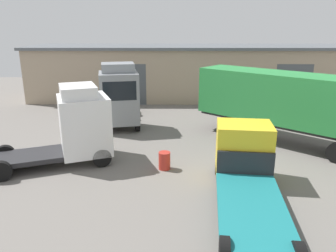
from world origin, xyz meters
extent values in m
plane|color=slate|center=(0.00, 0.00, 0.00)|extent=(60.00, 60.00, 0.00)
cube|color=tan|center=(0.00, 17.04, 2.37)|extent=(33.12, 6.08, 4.73)
cube|color=#565B60|center=(0.00, 17.04, 4.86)|extent=(33.62, 6.58, 0.25)
cube|color=#4C5156|center=(-7.29, 14.03, 1.80)|extent=(3.20, 0.08, 3.60)
cube|color=#4C5156|center=(7.29, 14.03, 1.80)|extent=(3.20, 0.08, 3.60)
cube|color=silver|center=(-7.96, 1.42, 1.95)|extent=(3.14, 3.19, 2.95)
cube|color=silver|center=(-8.15, 1.35, 3.71)|extent=(2.32, 2.56, 0.60)
cube|color=black|center=(-6.87, 1.84, 2.54)|extent=(0.83, 1.99, 1.06)
cube|color=#232326|center=(-11.04, 0.25, 0.60)|extent=(4.62, 3.36, 0.24)
cylinder|color=#B2B2B7|center=(-10.84, 1.39, 0.43)|extent=(1.23, 0.92, 0.56)
cylinder|color=black|center=(-7.80, 2.66, 0.48)|extent=(0.99, 0.62, 0.95)
cylinder|color=black|center=(-7.01, 0.61, 0.48)|extent=(0.99, 0.62, 0.95)
cylinder|color=black|center=(-12.08, 1.03, 0.48)|extent=(0.99, 0.62, 0.95)
cylinder|color=black|center=(-11.29, -1.03, 0.48)|extent=(0.99, 0.62, 0.95)
cube|color=#28843D|center=(3.13, 4.20, 2.78)|extent=(9.63, 8.75, 2.85)
cube|color=#232326|center=(3.13, 4.20, 1.23)|extent=(9.14, 8.18, 0.24)
cube|color=#232326|center=(0.28, 5.59, 0.56)|extent=(0.23, 0.23, 1.11)
cube|color=#232326|center=(1.32, 6.80, 0.56)|extent=(0.23, 0.23, 1.11)
cube|color=yellow|center=(-0.27, -0.78, 1.57)|extent=(2.60, 2.16, 2.20)
cube|color=black|center=(-0.16, 0.14, 1.97)|extent=(2.01, 0.31, 0.88)
cube|color=#197075|center=(-0.75, -4.98, 0.65)|extent=(3.14, 6.78, 0.20)
cube|color=#232326|center=(-0.38, -1.80, 1.20)|extent=(2.40, 0.39, 1.10)
cylinder|color=black|center=(-1.26, -0.21, 0.47)|extent=(0.41, 0.98, 0.95)
cylinder|color=black|center=(0.83, -0.45, 0.47)|extent=(0.41, 0.98, 0.95)
cylinder|color=black|center=(-1.99, -6.52, 0.47)|extent=(0.41, 0.98, 0.95)
cube|color=gray|center=(-6.97, 6.79, 2.20)|extent=(2.92, 2.84, 3.37)
cube|color=gray|center=(-7.01, 6.99, 4.17)|extent=(2.39, 2.05, 0.60)
cube|color=black|center=(-6.74, 5.64, 2.88)|extent=(2.08, 0.48, 1.21)
cube|color=#232326|center=(-7.56, 9.80, 0.63)|extent=(2.68, 4.05, 0.24)
cylinder|color=#B2B2B7|center=(-6.47, 9.40, 0.46)|extent=(0.76, 1.19, 0.56)
cylinder|color=black|center=(-5.78, 6.41, 0.51)|extent=(0.49, 1.07, 1.03)
cylinder|color=black|center=(-7.93, 5.99, 0.51)|extent=(0.49, 1.07, 1.03)
cylinder|color=black|center=(-6.58, 10.47, 0.51)|extent=(0.49, 1.07, 1.03)
cylinder|color=black|center=(-8.73, 10.04, 0.51)|extent=(0.49, 1.07, 1.03)
cylinder|color=black|center=(-6.75, 11.35, 0.51)|extent=(0.49, 1.07, 1.03)
cylinder|color=black|center=(-8.91, 10.93, 0.51)|extent=(0.49, 1.07, 1.03)
cylinder|color=#B22D23|center=(-3.86, 0.33, 0.44)|extent=(0.58, 0.58, 0.88)
camera|label=1|loc=(-3.60, -14.59, 6.86)|focal=35.00mm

